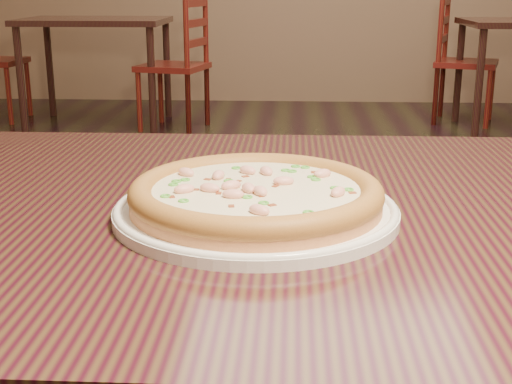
{
  "coord_description": "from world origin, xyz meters",
  "views": [
    {
      "loc": [
        -0.28,
        -1.63,
        1.01
      ],
      "look_at": [
        -0.33,
        -0.87,
        0.78
      ],
      "focal_mm": 50.0,
      "sensor_mm": 36.0,
      "label": 1
    }
  ],
  "objects_px": {
    "pizza": "(256,194)",
    "chair_c": "(459,62)",
    "bg_table_left": "(95,32)",
    "chair_b": "(180,66)",
    "hero_table": "(355,282)",
    "plate": "(256,210)"
  },
  "relations": [
    {
      "from": "plate",
      "to": "chair_b",
      "type": "bearing_deg",
      "value": 100.17
    },
    {
      "from": "plate",
      "to": "chair_c",
      "type": "distance_m",
      "value": 4.68
    },
    {
      "from": "hero_table",
      "to": "chair_c",
      "type": "relative_size",
      "value": 1.26
    },
    {
      "from": "hero_table",
      "to": "plate",
      "type": "relative_size",
      "value": 3.73
    },
    {
      "from": "chair_c",
      "to": "bg_table_left",
      "type": "bearing_deg",
      "value": -175.31
    },
    {
      "from": "plate",
      "to": "chair_b",
      "type": "height_order",
      "value": "chair_b"
    },
    {
      "from": "chair_b",
      "to": "chair_c",
      "type": "bearing_deg",
      "value": 10.46
    },
    {
      "from": "pizza",
      "to": "chair_c",
      "type": "bearing_deg",
      "value": 74.74
    },
    {
      "from": "hero_table",
      "to": "chair_b",
      "type": "distance_m",
      "value": 4.19
    },
    {
      "from": "pizza",
      "to": "chair_b",
      "type": "height_order",
      "value": "chair_b"
    },
    {
      "from": "hero_table",
      "to": "pizza",
      "type": "height_order",
      "value": "pizza"
    },
    {
      "from": "hero_table",
      "to": "chair_c",
      "type": "distance_m",
      "value": 4.6
    },
    {
      "from": "pizza",
      "to": "chair_b",
      "type": "relative_size",
      "value": 0.3
    },
    {
      "from": "pizza",
      "to": "chair_c",
      "type": "xyz_separation_m",
      "value": [
        1.23,
        4.51,
        -0.34
      ]
    },
    {
      "from": "bg_table_left",
      "to": "chair_c",
      "type": "relative_size",
      "value": 1.05
    },
    {
      "from": "hero_table",
      "to": "chair_b",
      "type": "bearing_deg",
      "value": 101.9
    },
    {
      "from": "pizza",
      "to": "bg_table_left",
      "type": "relative_size",
      "value": 0.29
    },
    {
      "from": "bg_table_left",
      "to": "plate",
      "type": "bearing_deg",
      "value": -72.37
    },
    {
      "from": "pizza",
      "to": "chair_c",
      "type": "distance_m",
      "value": 4.69
    },
    {
      "from": "chair_c",
      "to": "chair_b",
      "type": "bearing_deg",
      "value": -169.54
    },
    {
      "from": "chair_b",
      "to": "chair_c",
      "type": "distance_m",
      "value": 2.01
    },
    {
      "from": "hero_table",
      "to": "chair_b",
      "type": "relative_size",
      "value": 1.26
    }
  ]
}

